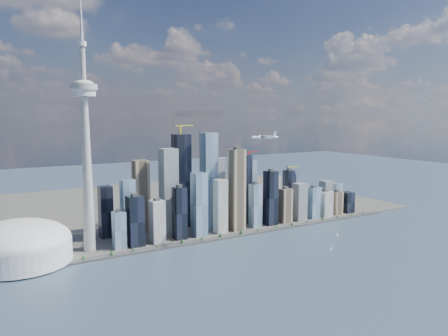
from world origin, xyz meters
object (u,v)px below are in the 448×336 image
needle_tower (86,144)px  airplane (264,137)px  sailboat_west (331,248)px  dome_stadium (19,245)px  sailboat_east (337,234)px

needle_tower → airplane: size_ratio=8.03×
sailboat_west → dome_stadium: bearing=141.6°
dome_stadium → sailboat_east: (696.90, -175.30, -35.96)m
needle_tower → sailboat_west: (464.86, -258.33, -232.75)m
sailboat_west → sailboat_east: 117.49m
dome_stadium → sailboat_east: 719.51m
needle_tower → sailboat_east: 631.24m
airplane → dome_stadium: bearing=173.3°
dome_stadium → sailboat_east: bearing=-14.1°
needle_tower → dome_stadium: 241.40m
needle_tower → dome_stadium: needle_tower is taller
airplane → sailboat_west: size_ratio=7.12×
sailboat_west → sailboat_east: size_ratio=0.89×
airplane → sailboat_east: bearing=7.0°
needle_tower → sailboat_west: 580.52m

